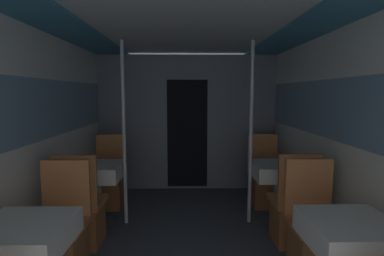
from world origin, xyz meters
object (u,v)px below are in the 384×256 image
dining_table_left_1 (97,174)px  dining_table_right_1 (277,173)px  chair_right_far_0 (314,241)px  chair_right_near_1 (292,215)px  chair_left_near_1 (83,217)px  chair_left_far_1 (110,185)px  support_pole_left_1 (124,134)px  dining_table_left_0 (24,240)px  dining_table_right_0 (351,237)px  chair_left_far_0 (61,243)px  chair_right_far_1 (265,184)px  support_pole_right_1 (251,134)px

dining_table_left_1 → dining_table_right_1: (2.13, 0.00, 0.00)m
chair_right_far_0 → chair_right_near_1: 0.53m
chair_left_near_1 → chair_left_far_1: bearing=90.0°
dining_table_left_1 → chair_left_near_1: 0.62m
chair_left_far_1 → support_pole_left_1: (0.33, -0.54, 0.77)m
dining_table_left_0 → chair_left_near_1: (-0.00, 1.07, -0.30)m
chair_left_near_1 → dining_table_right_1: chair_left_near_1 is taller
chair_left_far_1 → chair_right_far_0: (2.13, -1.60, 0.00)m
support_pole_left_1 → chair_right_near_1: size_ratio=2.20×
dining_table_right_0 → chair_left_far_0: bearing=165.8°
support_pole_left_1 → dining_table_right_1: 1.86m
dining_table_right_0 → chair_right_far_1: chair_right_far_1 is taller
chair_left_near_1 → chair_right_far_1: (2.13, 1.07, 0.00)m
dining_table_left_0 → support_pole_right_1: 2.46m
chair_left_far_1 → support_pole_right_1: (1.80, -0.54, 0.77)m
chair_right_far_1 → chair_left_far_1: bearing=0.0°
dining_table_left_1 → support_pole_right_1: support_pole_right_1 is taller
chair_left_far_1 → support_pole_left_1: 0.99m
chair_left_near_1 → support_pole_right_1: (1.80, 0.54, 0.77)m
support_pole_left_1 → dining_table_right_1: size_ratio=2.98×
chair_left_near_1 → support_pole_left_1: (0.33, 0.54, 0.77)m
chair_left_near_1 → support_pole_left_1: bearing=58.8°
chair_right_near_1 → chair_right_far_0: bearing=-90.0°
support_pole_right_1 → chair_right_far_1: bearing=58.8°
dining_table_left_0 → dining_table_left_1: same height
chair_right_far_0 → dining_table_right_0: bearing=90.0°
chair_right_far_1 → support_pole_right_1: (-0.33, -0.54, 0.77)m
chair_left_far_0 → support_pole_left_1: support_pole_left_1 is taller
chair_left_far_1 → dining_table_left_1: bearing=90.0°
dining_table_right_0 → chair_right_far_0: 0.62m
dining_table_right_0 → support_pole_right_1: size_ratio=0.34×
chair_left_far_1 → chair_right_far_1: size_ratio=1.00×
chair_left_far_0 → dining_table_left_1: bearing=-90.0°
dining_table_right_0 → chair_right_far_0: chair_right_far_0 is taller
chair_right_near_1 → chair_right_far_1: bearing=90.0°
chair_left_far_0 → support_pole_right_1: support_pole_right_1 is taller
dining_table_right_0 → dining_table_right_1: bearing=90.0°
chair_left_near_1 → chair_right_far_1: bearing=26.8°
dining_table_left_1 → chair_right_far_1: (2.13, 0.54, -0.30)m
chair_left_near_1 → dining_table_right_1: (2.13, 0.54, 0.30)m
chair_left_far_1 → dining_table_right_0: 3.03m
chair_right_far_0 → chair_left_near_1: bearing=-13.9°
chair_left_near_1 → dining_table_right_1: 2.22m
chair_right_far_0 → chair_right_far_1: 1.60m
dining_table_left_1 → chair_left_near_1: (-0.00, -0.54, -0.30)m
support_pole_left_1 → chair_left_far_1: bearing=121.2°
dining_table_left_0 → support_pole_right_1: bearing=41.6°
chair_left_far_1 → dining_table_right_0: (2.13, -2.14, 0.30)m
chair_right_far_0 → support_pole_right_1: 1.35m
dining_table_left_0 → chair_left_far_1: 2.16m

